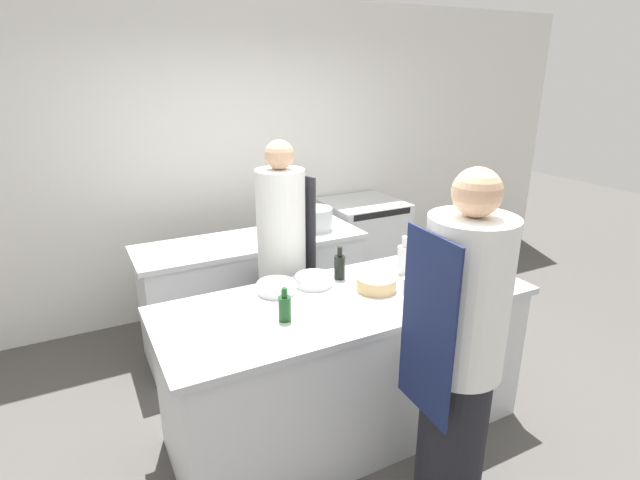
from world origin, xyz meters
The scene contains 17 objects.
ground_plane centered at (0.00, 0.00, 0.00)m, with size 16.00×16.00×0.00m, color #4C4947.
wall_back centered at (0.00, 2.13, 1.40)m, with size 8.00×0.06×2.80m.
prep_counter centered at (0.00, 0.00, 0.46)m, with size 2.23×0.87×0.92m.
pass_counter centered at (-0.14, 1.25, 0.46)m, with size 1.80×0.60×0.92m.
oven_range centered at (1.19, 1.72, 0.48)m, with size 0.74×0.71×0.96m.
chef_at_prep_near centered at (0.16, -0.77, 0.90)m, with size 0.42×0.40×1.81m.
chef_at_stove centered at (-0.11, 0.71, 0.89)m, with size 0.38×0.37×1.77m.
bottle_olive_oil centered at (0.52, 0.15, 1.02)m, with size 0.09×0.09×0.25m.
bottle_vinegar centered at (-0.44, -0.09, 1.00)m, with size 0.07×0.07×0.19m.
bottle_wine centered at (1.02, 0.29, 1.00)m, with size 0.09×0.09×0.20m.
bottle_cooking_oil centered at (0.10, 0.26, 1.01)m, with size 0.07×0.07×0.21m.
bowl_mixing_large centered at (-0.09, 0.25, 0.95)m, with size 0.23×0.23×0.06m.
bowl_prep_small centered at (0.76, -0.08, 0.96)m, with size 0.18×0.18×0.07m.
bowl_ceramic_blue centered at (-0.34, 0.26, 0.96)m, with size 0.23×0.23×0.06m.
bowl_wooden_salad centered at (0.21, 0.01, 0.97)m, with size 0.24×0.24×0.08m.
cup centered at (0.35, -0.13, 0.97)m, with size 0.08×0.08×0.10m.
stockpot centered at (0.43, 1.26, 1.01)m, with size 0.29×0.29×0.18m.
Camera 1 is at (-1.38, -2.29, 2.20)m, focal length 28.00 mm.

